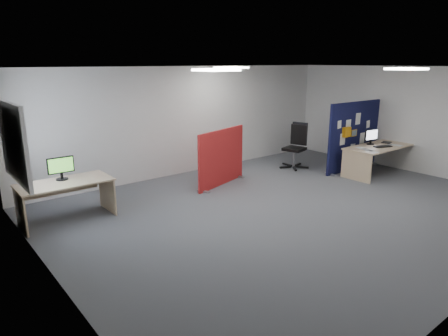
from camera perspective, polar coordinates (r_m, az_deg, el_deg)
floor at (r=8.09m, az=9.63°, el=-5.54°), size 9.00×9.00×0.00m
ceiling at (r=7.59m, az=10.53°, el=13.92°), size 9.00×7.00×0.02m
wall_back at (r=10.34m, az=-4.74°, el=6.81°), size 9.00×0.02×2.70m
wall_left at (r=5.33m, az=-23.91°, el=-2.22°), size 0.02×7.00×2.70m
wall_right at (r=11.47m, az=25.18°, el=6.26°), size 0.02×7.00×2.70m
window at (r=7.20m, az=-27.86°, el=3.18°), size 0.06×1.70×1.30m
ceiling_lights at (r=8.29m, az=8.50°, el=13.86°), size 4.10×4.10×0.04m
navy_divider at (r=11.11m, az=18.15°, el=4.35°), size 2.19×0.30×1.81m
main_desk at (r=10.95m, az=21.03°, el=2.17°), size 1.99×0.89×0.73m
monitor_main at (r=10.98m, az=20.28°, el=4.31°), size 0.45×0.19×0.40m
keyboard at (r=10.81m, az=21.73°, el=2.89°), size 0.48×0.32×0.02m
mouse at (r=11.07m, az=22.58°, el=3.08°), size 0.11×0.07×0.03m
paper_tray at (r=11.41m, az=22.21°, el=3.41°), size 0.33×0.29×0.01m
red_divider at (r=9.26m, az=-0.34°, el=1.46°), size 1.68×0.56×1.31m
second_desk at (r=7.77m, az=-21.78°, el=-3.02°), size 1.60×0.80×0.73m
monitor_second at (r=7.77m, az=-22.27°, el=0.09°), size 0.47×0.21×0.42m
office_chair at (r=10.99m, az=10.33°, el=3.56°), size 0.79×0.77×1.19m
desk_papers at (r=10.51m, az=20.72°, el=2.61°), size 1.42×0.71×0.00m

